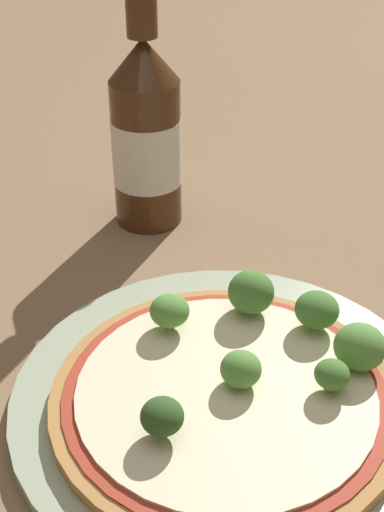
% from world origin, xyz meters
% --- Properties ---
extents(ground_plane, '(3.00, 3.00, 0.00)m').
position_xyz_m(ground_plane, '(0.00, 0.00, 0.00)').
color(ground_plane, '#846647').
extents(plate, '(0.30, 0.30, 0.01)m').
position_xyz_m(plate, '(0.01, 0.01, 0.01)').
color(plate, '#A3B293').
rests_on(plate, ground_plane).
extents(pizza, '(0.23, 0.23, 0.01)m').
position_xyz_m(pizza, '(0.00, -0.00, 0.02)').
color(pizza, '#B77F42').
rests_on(pizza, plate).
extents(broccoli_floret_0, '(0.03, 0.03, 0.02)m').
position_xyz_m(broccoli_floret_0, '(0.01, -0.00, 0.04)').
color(broccoli_floret_0, '#7A9E5B').
rests_on(broccoli_floret_0, pizza).
extents(broccoli_floret_1, '(0.04, 0.04, 0.03)m').
position_xyz_m(broccoli_floret_1, '(0.09, -0.02, 0.04)').
color(broccoli_floret_1, '#7A9E5B').
rests_on(broccoli_floret_1, pizza).
extents(broccoli_floret_2, '(0.03, 0.03, 0.03)m').
position_xyz_m(broccoli_floret_2, '(0.06, 0.06, 0.04)').
color(broccoli_floret_2, '#7A9E5B').
rests_on(broccoli_floret_2, pizza).
extents(broccoli_floret_3, '(0.03, 0.03, 0.03)m').
position_xyz_m(broccoli_floret_3, '(-0.05, -0.02, 0.04)').
color(broccoli_floret_3, '#7A9E5B').
rests_on(broccoli_floret_3, pizza).
extents(broccoli_floret_4, '(0.03, 0.03, 0.03)m').
position_xyz_m(broccoli_floret_4, '(0.09, 0.03, 0.04)').
color(broccoli_floret_4, '#7A9E5B').
rests_on(broccoli_floret_4, pizza).
extents(broccoli_floret_5, '(0.02, 0.02, 0.02)m').
position_xyz_m(broccoli_floret_5, '(0.06, -0.03, 0.04)').
color(broccoli_floret_5, '#7A9E5B').
rests_on(broccoli_floret_5, pizza).
extents(broccoli_floret_6, '(0.03, 0.03, 0.03)m').
position_xyz_m(broccoli_floret_6, '(-0.01, 0.07, 0.04)').
color(broccoli_floret_6, '#7A9E5B').
rests_on(broccoli_floret_6, pizza).
extents(beer_bottle, '(0.07, 0.07, 0.24)m').
position_xyz_m(beer_bottle, '(0.06, 0.27, 0.09)').
color(beer_bottle, '#472814').
rests_on(beer_bottle, ground_plane).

